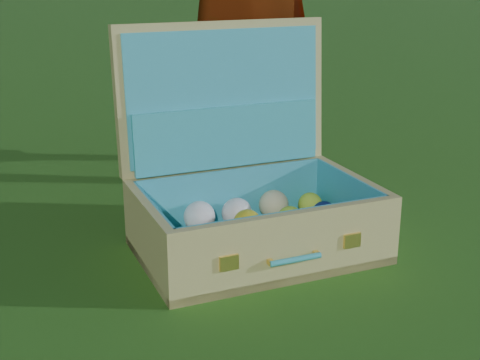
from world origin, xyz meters
The scene contains 3 objects.
ground centered at (0.00, 0.00, 0.00)m, with size 60.00×60.00×0.00m, color #215114.
stray_ball centered at (-0.45, 0.06, 0.03)m, with size 0.06×0.06×0.06m, color teal.
suitcase centered at (-0.16, 0.14, 0.17)m, with size 0.72×0.60×0.62m.
Camera 1 is at (-1.15, -1.36, 0.78)m, focal length 50.00 mm.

